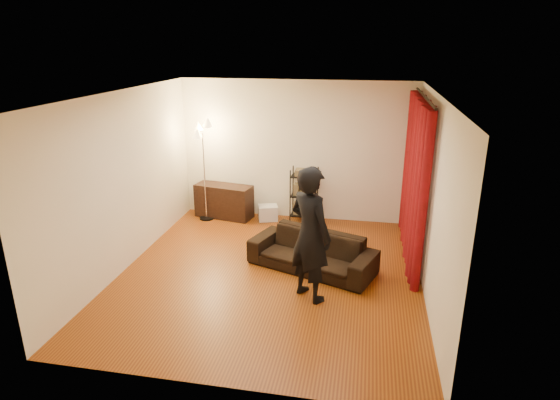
% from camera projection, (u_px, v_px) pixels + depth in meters
% --- Properties ---
extents(floor, '(5.00, 5.00, 0.00)m').
position_uv_depth(floor, '(270.00, 274.00, 7.15)').
color(floor, '#8B430F').
rests_on(floor, ground).
extents(ceiling, '(5.00, 5.00, 0.00)m').
position_uv_depth(ceiling, '(269.00, 94.00, 6.27)').
color(ceiling, white).
rests_on(ceiling, ground).
extents(wall_back, '(5.00, 0.00, 5.00)m').
position_uv_depth(wall_back, '(296.00, 151.00, 9.03)').
color(wall_back, '#F2E7CA').
rests_on(wall_back, ground).
extents(wall_front, '(5.00, 0.00, 5.00)m').
position_uv_depth(wall_front, '(214.00, 269.00, 4.38)').
color(wall_front, '#F2E7CA').
rests_on(wall_front, ground).
extents(wall_left, '(0.00, 5.00, 5.00)m').
position_uv_depth(wall_left, '(125.00, 181.00, 7.10)').
color(wall_left, '#F2E7CA').
rests_on(wall_left, ground).
extents(wall_right, '(0.00, 5.00, 5.00)m').
position_uv_depth(wall_right, '(432.00, 199.00, 6.31)').
color(wall_right, '#F2E7CA').
rests_on(wall_right, ground).
extents(curtain_rod, '(0.04, 2.65, 0.04)m').
position_uv_depth(curtain_rod, '(425.00, 97.00, 6.97)').
color(curtain_rod, black).
rests_on(curtain_rod, wall_right).
extents(curtain, '(0.22, 2.65, 2.55)m').
position_uv_depth(curtain, '(415.00, 181.00, 7.40)').
color(curtain, maroon).
rests_on(curtain, ground).
extents(sofa, '(2.09, 1.39, 0.57)m').
position_uv_depth(sofa, '(312.00, 252.00, 7.23)').
color(sofa, black).
rests_on(sofa, ground).
extents(person, '(0.82, 0.78, 1.88)m').
position_uv_depth(person, '(310.00, 234.00, 6.22)').
color(person, black).
rests_on(person, ground).
extents(media_cabinet, '(1.20, 0.64, 0.66)m').
position_uv_depth(media_cabinet, '(224.00, 201.00, 9.35)').
color(media_cabinet, black).
rests_on(media_cabinet, ground).
extents(storage_boxes, '(0.44, 0.39, 0.30)m').
position_uv_depth(storage_boxes, '(268.00, 213.00, 9.23)').
color(storage_boxes, beige).
rests_on(storage_boxes, ground).
extents(wire_shelf, '(0.55, 0.44, 1.07)m').
position_uv_depth(wire_shelf, '(304.00, 195.00, 9.05)').
color(wire_shelf, black).
rests_on(wire_shelf, ground).
extents(floor_lamp, '(0.36, 0.36, 1.94)m').
position_uv_depth(floor_lamp, '(204.00, 172.00, 9.03)').
color(floor_lamp, silver).
rests_on(floor_lamp, ground).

